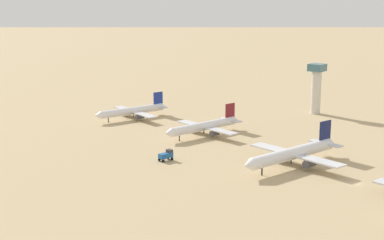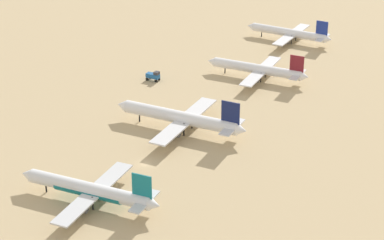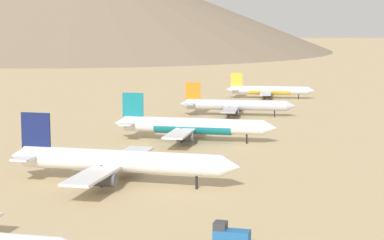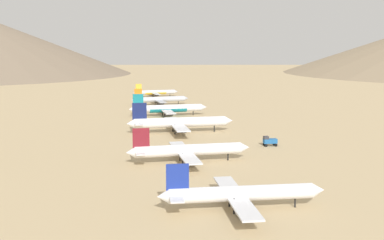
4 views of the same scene
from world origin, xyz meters
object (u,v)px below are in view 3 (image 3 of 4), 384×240
Objects in this scene: service_truck at (230,235)px; parked_jet_2 at (118,161)px; parked_jet_4 at (235,105)px; parked_jet_3 at (192,126)px; parked_jet_5 at (269,90)px.

parked_jet_2 is at bearing 121.11° from service_truck.
parked_jet_4 is at bearing 78.33° from parked_jet_2.
parked_jet_3 reaches higher than parked_jet_4.
parked_jet_2 reaches higher than parked_jet_4.
parked_jet_3 is at bearing -102.37° from parked_jet_5.
service_truck is (2.76, -138.24, -1.63)m from parked_jet_4.
service_truck is at bearing -88.85° from parked_jet_4.
parked_jet_3 reaches higher than service_truck.
parked_jet_2 is 154.40m from parked_jet_5.
parked_jet_3 is at bearing -101.56° from parked_jet_4.
parked_jet_2 reaches higher than parked_jet_3.
parked_jet_3 is at bearing 98.23° from service_truck.
parked_jet_5 is (22.08, 100.69, -0.85)m from parked_jet_3.
parked_jet_2 is at bearing -101.67° from parked_jet_4.
parked_jet_4 is 138.28m from service_truck.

